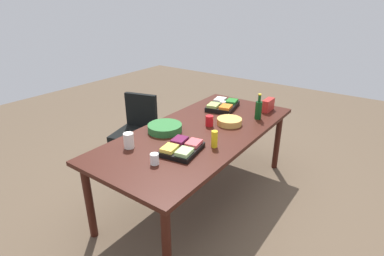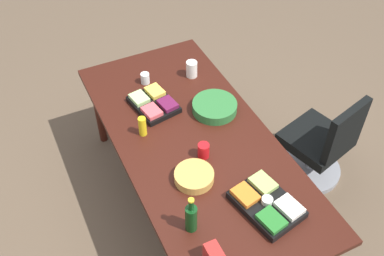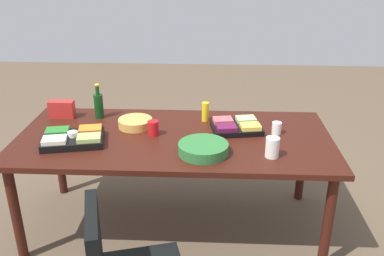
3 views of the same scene
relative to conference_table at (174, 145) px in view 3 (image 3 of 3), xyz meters
name	(u,v)px [view 3 (image 3 of 3)]	position (x,y,z in m)	size (l,w,h in m)	color
ground_plane	(176,224)	(0.00, 0.00, -0.71)	(10.00, 10.00, 0.00)	brown
conference_table	(174,145)	(0.00, 0.00, 0.00)	(2.30, 1.06, 0.78)	#39150D
chip_bag_red	(62,109)	(0.93, -0.32, 0.14)	(0.20, 0.08, 0.14)	red
salad_bowl	(203,149)	(-0.22, 0.27, 0.11)	(0.34, 0.34, 0.07)	#2C6F33
wine_bottle	(99,105)	(0.63, -0.33, 0.18)	(0.08, 0.08, 0.28)	#0E3B15
mustard_bottle	(205,112)	(-0.22, -0.31, 0.15)	(0.06, 0.06, 0.15)	yellow
fruit_platter	(236,126)	(-0.46, -0.13, 0.10)	(0.40, 0.34, 0.07)	black
red_solo_cup	(153,128)	(0.15, -0.01, 0.13)	(0.08, 0.08, 0.11)	red
chip_bowl	(135,123)	(0.31, -0.16, 0.10)	(0.26, 0.26, 0.06)	gold
veggie_tray	(73,138)	(0.70, 0.15, 0.11)	(0.47, 0.38, 0.09)	black
mayo_jar	(272,147)	(-0.68, 0.30, 0.14)	(0.09, 0.09, 0.14)	white
paper_cup	(277,128)	(-0.76, -0.08, 0.12)	(0.07, 0.07, 0.09)	white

